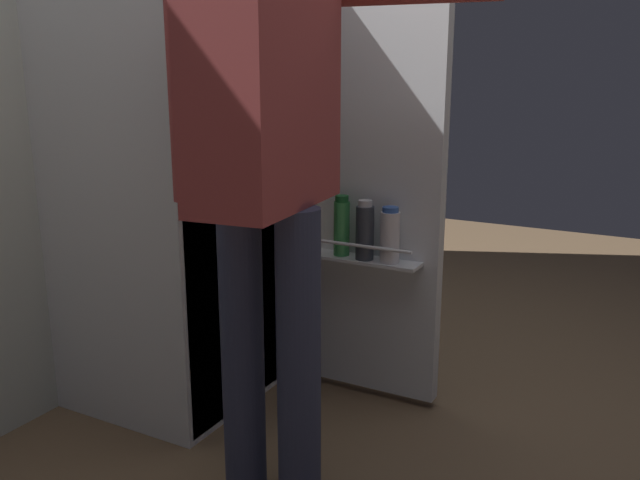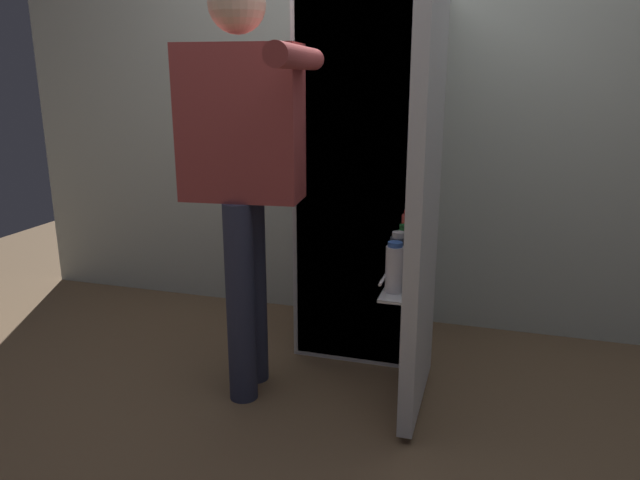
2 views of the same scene
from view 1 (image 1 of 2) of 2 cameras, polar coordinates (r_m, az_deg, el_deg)
ground_plane at (r=2.42m, az=-1.37°, el=-15.39°), size 6.91×6.91×0.00m
kitchen_wall at (r=2.67m, az=-19.20°, el=13.69°), size 4.40×0.10×2.41m
refrigerator at (r=2.44m, az=-11.40°, el=6.02°), size 0.68×1.21×1.72m
person at (r=1.73m, az=-4.46°, el=9.05°), size 0.62×0.77×1.71m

